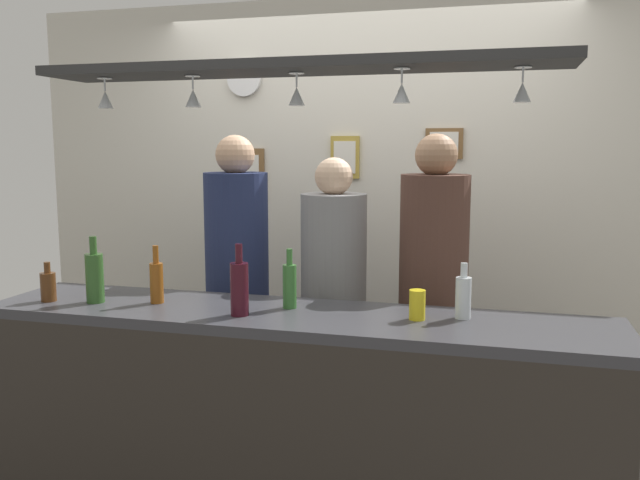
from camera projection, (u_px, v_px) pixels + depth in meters
name	position (u px, v px, depth m)	size (l,w,h in m)	color
back_wall	(362.00, 211.00, 4.14)	(4.40, 0.06, 2.60)	silver
bar_counter	(281.00, 399.00, 2.69)	(2.70, 0.55, 1.01)	#38383D
overhead_glass_rack	(294.00, 67.00, 2.70)	(2.20, 0.36, 0.04)	black
hanging_wineglass_far_left	(105.00, 99.00, 2.92)	(0.07, 0.07, 0.13)	silver
hanging_wineglass_left	(193.00, 97.00, 2.82)	(0.07, 0.07, 0.13)	silver
hanging_wineglass_center_left	(297.00, 95.00, 2.72)	(0.07, 0.07, 0.13)	silver
hanging_wineglass_center	(402.00, 92.00, 2.55)	(0.07, 0.07, 0.13)	silver
hanging_wineglass_center_right	(522.00, 91.00, 2.51)	(0.07, 0.07, 0.13)	silver
person_left_navy_shirt	(237.00, 266.00, 3.55)	(0.34, 0.34, 1.76)	#2D334C
person_middle_grey_shirt	(334.00, 285.00, 3.42)	(0.34, 0.34, 1.65)	#2D334C
person_right_brown_shirt	(433.00, 275.00, 3.28)	(0.34, 0.34, 1.77)	#2D334C
bottle_beer_green_import	(290.00, 285.00, 2.85)	(0.06, 0.06, 0.26)	#336B2D
bottle_wine_dark_red	(239.00, 287.00, 2.73)	(0.08, 0.08, 0.30)	#380F19
bottle_soda_clear	(463.00, 296.00, 2.68)	(0.06, 0.06, 0.23)	silver
bottle_beer_brown_stubby	(48.00, 286.00, 2.98)	(0.07, 0.07, 0.18)	#512D14
bottle_champagne_green	(95.00, 276.00, 2.95)	(0.08, 0.08, 0.30)	#2D5623
bottle_beer_amber_tall	(157.00, 281.00, 2.95)	(0.06, 0.06, 0.26)	brown
drink_can	(417.00, 305.00, 2.67)	(0.07, 0.07, 0.12)	yellow
picture_frame_upper_small	(444.00, 144.00, 3.90)	(0.22, 0.02, 0.18)	brown
picture_frame_crest	(345.00, 157.00, 4.07)	(0.18, 0.02, 0.26)	#B29338
picture_frame_caricature	(245.00, 175.00, 4.26)	(0.26, 0.02, 0.34)	brown
wall_clock	(244.00, 79.00, 4.17)	(0.22, 0.22, 0.03)	white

